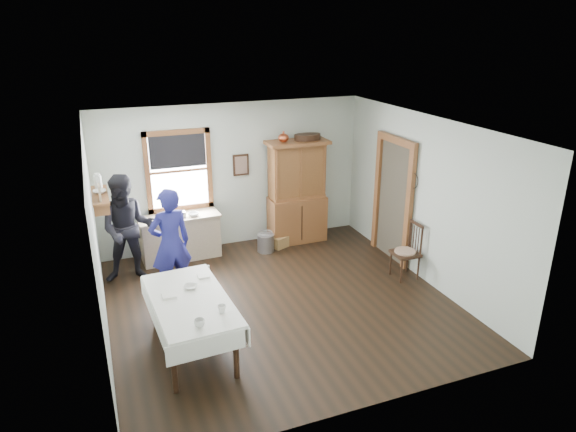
{
  "coord_description": "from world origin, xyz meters",
  "views": [
    {
      "loc": [
        -2.39,
        -6.47,
        3.99
      ],
      "look_at": [
        0.25,
        0.3,
        1.28
      ],
      "focal_mm": 32.0,
      "sensor_mm": 36.0,
      "label": 1
    }
  ],
  "objects_px": {
    "dining_table": "(192,323)",
    "wicker_basket": "(280,241)",
    "figure_dark": "(128,233)",
    "china_hutch": "(297,192)",
    "pail": "(266,243)",
    "spindle_chair": "(406,251)",
    "work_counter": "(180,237)",
    "woman_blue": "(171,248)"
  },
  "relations": [
    {
      "from": "pail",
      "to": "china_hutch",
      "type": "bearing_deg",
      "value": 20.96
    },
    {
      "from": "wicker_basket",
      "to": "china_hutch",
      "type": "bearing_deg",
      "value": 23.31
    },
    {
      "from": "pail",
      "to": "woman_blue",
      "type": "relative_size",
      "value": 0.21
    },
    {
      "from": "work_counter",
      "to": "china_hutch",
      "type": "xyz_separation_m",
      "value": [
        2.27,
        0.0,
        0.58
      ]
    },
    {
      "from": "spindle_chair",
      "to": "wicker_basket",
      "type": "xyz_separation_m",
      "value": [
        -1.49,
        1.95,
        -0.38
      ]
    },
    {
      "from": "dining_table",
      "to": "woman_blue",
      "type": "height_order",
      "value": "woman_blue"
    },
    {
      "from": "spindle_chair",
      "to": "wicker_basket",
      "type": "height_order",
      "value": "spindle_chair"
    },
    {
      "from": "work_counter",
      "to": "spindle_chair",
      "type": "xyz_separation_m",
      "value": [
        3.35,
        -2.12,
        0.07
      ]
    },
    {
      "from": "dining_table",
      "to": "spindle_chair",
      "type": "relative_size",
      "value": 1.9
    },
    {
      "from": "work_counter",
      "to": "pail",
      "type": "relative_size",
      "value": 4.23
    },
    {
      "from": "work_counter",
      "to": "wicker_basket",
      "type": "xyz_separation_m",
      "value": [
        1.86,
        -0.18,
        -0.3
      ]
    },
    {
      "from": "china_hutch",
      "to": "dining_table",
      "type": "height_order",
      "value": "china_hutch"
    },
    {
      "from": "dining_table",
      "to": "pail",
      "type": "bearing_deg",
      "value": 53.6
    },
    {
      "from": "dining_table",
      "to": "figure_dark",
      "type": "relative_size",
      "value": 1.09
    },
    {
      "from": "china_hutch",
      "to": "spindle_chair",
      "type": "bearing_deg",
      "value": -62.89
    },
    {
      "from": "work_counter",
      "to": "spindle_chair",
      "type": "relative_size",
      "value": 1.48
    },
    {
      "from": "dining_table",
      "to": "figure_dark",
      "type": "height_order",
      "value": "figure_dark"
    },
    {
      "from": "spindle_chair",
      "to": "figure_dark",
      "type": "bearing_deg",
      "value": 160.03
    },
    {
      "from": "work_counter",
      "to": "figure_dark",
      "type": "xyz_separation_m",
      "value": [
        -0.91,
        -0.55,
        0.43
      ]
    },
    {
      "from": "china_hutch",
      "to": "spindle_chair",
      "type": "relative_size",
      "value": 2.06
    },
    {
      "from": "pail",
      "to": "woman_blue",
      "type": "xyz_separation_m",
      "value": [
        -1.88,
        -1.07,
        0.64
      ]
    },
    {
      "from": "spindle_chair",
      "to": "woman_blue",
      "type": "bearing_deg",
      "value": 168.56
    },
    {
      "from": "china_hutch",
      "to": "figure_dark",
      "type": "xyz_separation_m",
      "value": [
        -3.18,
        -0.55,
        -0.16
      ]
    },
    {
      "from": "work_counter",
      "to": "figure_dark",
      "type": "relative_size",
      "value": 0.85
    },
    {
      "from": "dining_table",
      "to": "wicker_basket",
      "type": "height_order",
      "value": "dining_table"
    },
    {
      "from": "dining_table",
      "to": "woman_blue",
      "type": "xyz_separation_m",
      "value": [
        0.01,
        1.49,
        0.45
      ]
    },
    {
      "from": "spindle_chair",
      "to": "woman_blue",
      "type": "xyz_separation_m",
      "value": [
        -3.7,
        0.77,
        0.33
      ]
    },
    {
      "from": "dining_table",
      "to": "wicker_basket",
      "type": "xyz_separation_m",
      "value": [
        2.22,
        2.67,
        -0.26
      ]
    },
    {
      "from": "spindle_chair",
      "to": "woman_blue",
      "type": "relative_size",
      "value": 0.59
    },
    {
      "from": "wicker_basket",
      "to": "work_counter",
      "type": "bearing_deg",
      "value": 174.57
    },
    {
      "from": "china_hutch",
      "to": "woman_blue",
      "type": "height_order",
      "value": "china_hutch"
    },
    {
      "from": "dining_table",
      "to": "wicker_basket",
      "type": "distance_m",
      "value": 3.48
    },
    {
      "from": "pail",
      "to": "wicker_basket",
      "type": "xyz_separation_m",
      "value": [
        0.33,
        0.11,
        -0.06
      ]
    },
    {
      "from": "china_hutch",
      "to": "spindle_chair",
      "type": "height_order",
      "value": "china_hutch"
    },
    {
      "from": "spindle_chair",
      "to": "pail",
      "type": "relative_size",
      "value": 2.87
    },
    {
      "from": "figure_dark",
      "to": "pail",
      "type": "bearing_deg",
      "value": 15.22
    },
    {
      "from": "pail",
      "to": "figure_dark",
      "type": "relative_size",
      "value": 0.2
    },
    {
      "from": "wicker_basket",
      "to": "figure_dark",
      "type": "relative_size",
      "value": 0.21
    },
    {
      "from": "pail",
      "to": "woman_blue",
      "type": "height_order",
      "value": "woman_blue"
    },
    {
      "from": "china_hutch",
      "to": "figure_dark",
      "type": "relative_size",
      "value": 1.19
    },
    {
      "from": "pail",
      "to": "spindle_chair",
      "type": "bearing_deg",
      "value": -45.26
    },
    {
      "from": "pail",
      "to": "woman_blue",
      "type": "distance_m",
      "value": 2.26
    }
  ]
}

